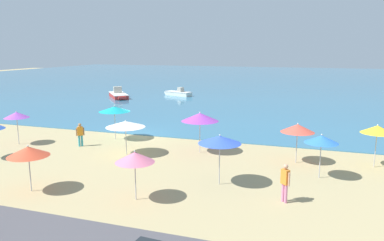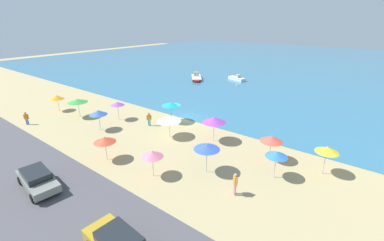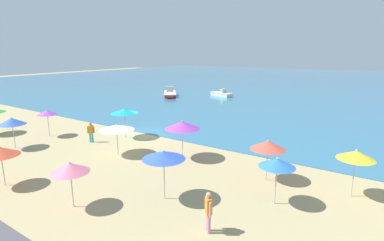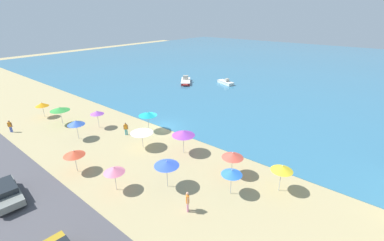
{
  "view_description": "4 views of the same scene",
  "coord_description": "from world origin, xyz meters",
  "px_view_note": "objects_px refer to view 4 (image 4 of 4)",
  "views": [
    {
      "loc": [
        13.44,
        -25.6,
        6.69
      ],
      "look_at": [
        4.31,
        1.33,
        1.17
      ],
      "focal_mm": 35.0,
      "sensor_mm": 36.0,
      "label": 1
    },
    {
      "loc": [
        19.12,
        -23.54,
        11.72
      ],
      "look_at": [
        2.61,
        -1.91,
        0.99
      ],
      "focal_mm": 24.0,
      "sensor_mm": 36.0,
      "label": 2
    },
    {
      "loc": [
        17.87,
        -18.95,
        7.19
      ],
      "look_at": [
        3.21,
        2.65,
        1.13
      ],
      "focal_mm": 28.0,
      "sensor_mm": 36.0,
      "label": 3
    },
    {
      "loc": [
        22.16,
        -21.2,
        13.93
      ],
      "look_at": [
        4.64,
        0.38,
        2.12
      ],
      "focal_mm": 24.0,
      "sensor_mm": 36.0,
      "label": 4
    }
  ],
  "objects_px": {
    "beach_umbrella_4": "(282,168)",
    "beach_umbrella_2": "(232,172)",
    "beach_umbrella_6": "(114,170)",
    "beach_umbrella_10": "(97,113)",
    "beach_umbrella_0": "(167,164)",
    "beach_umbrella_9": "(148,114)",
    "beach_umbrella_3": "(142,131)",
    "beach_umbrella_12": "(183,133)",
    "bather_0": "(188,201)",
    "bather_1": "(126,128)",
    "bather_2": "(10,126)",
    "skiff_nearshore": "(226,82)",
    "skiff_offshore": "(186,81)",
    "beach_umbrella_8": "(233,155)",
    "parked_car_0": "(5,192)",
    "beach_umbrella_5": "(76,123)",
    "beach_umbrella_7": "(60,109)",
    "beach_umbrella_11": "(42,104)",
    "beach_umbrella_1": "(74,153)"
  },
  "relations": [
    {
      "from": "beach_umbrella_12",
      "to": "bather_0",
      "type": "distance_m",
      "value": 8.87
    },
    {
      "from": "beach_umbrella_3",
      "to": "skiff_offshore",
      "type": "bearing_deg",
      "value": 120.69
    },
    {
      "from": "beach_umbrella_6",
      "to": "beach_umbrella_11",
      "type": "height_order",
      "value": "beach_umbrella_6"
    },
    {
      "from": "beach_umbrella_6",
      "to": "parked_car_0",
      "type": "height_order",
      "value": "beach_umbrella_6"
    },
    {
      "from": "bather_2",
      "to": "skiff_nearshore",
      "type": "height_order",
      "value": "bather_2"
    },
    {
      "from": "beach_umbrella_8",
      "to": "beach_umbrella_9",
      "type": "xyz_separation_m",
      "value": [
        -13.1,
        1.65,
        0.19
      ]
    },
    {
      "from": "beach_umbrella_4",
      "to": "skiff_offshore",
      "type": "height_order",
      "value": "beach_umbrella_4"
    },
    {
      "from": "bather_0",
      "to": "parked_car_0",
      "type": "bearing_deg",
      "value": -145.67
    },
    {
      "from": "bather_2",
      "to": "skiff_offshore",
      "type": "distance_m",
      "value": 32.16
    },
    {
      "from": "beach_umbrella_2",
      "to": "beach_umbrella_3",
      "type": "bearing_deg",
      "value": 176.65
    },
    {
      "from": "beach_umbrella_0",
      "to": "beach_umbrella_12",
      "type": "xyz_separation_m",
      "value": [
        -2.67,
        5.23,
        0.05
      ]
    },
    {
      "from": "parked_car_0",
      "to": "skiff_offshore",
      "type": "relative_size",
      "value": 0.83
    },
    {
      "from": "beach_umbrella_6",
      "to": "skiff_offshore",
      "type": "xyz_separation_m",
      "value": [
        -18.36,
        30.66,
        -1.57
      ]
    },
    {
      "from": "beach_umbrella_0",
      "to": "beach_umbrella_9",
      "type": "bearing_deg",
      "value": 145.71
    },
    {
      "from": "skiff_nearshore",
      "to": "beach_umbrella_5",
      "type": "bearing_deg",
      "value": -90.23
    },
    {
      "from": "beach_umbrella_2",
      "to": "skiff_nearshore",
      "type": "xyz_separation_m",
      "value": [
        -19.1,
        29.55,
        -1.68
      ]
    },
    {
      "from": "beach_umbrella_9",
      "to": "beach_umbrella_10",
      "type": "relative_size",
      "value": 1.07
    },
    {
      "from": "beach_umbrella_5",
      "to": "beach_umbrella_6",
      "type": "distance_m",
      "value": 11.82
    },
    {
      "from": "beach_umbrella_5",
      "to": "beach_umbrella_8",
      "type": "relative_size",
      "value": 1.01
    },
    {
      "from": "beach_umbrella_1",
      "to": "beach_umbrella_6",
      "type": "height_order",
      "value": "beach_umbrella_6"
    },
    {
      "from": "beach_umbrella_0",
      "to": "bather_1",
      "type": "distance_m",
      "value": 11.78
    },
    {
      "from": "beach_umbrella_12",
      "to": "parked_car_0",
      "type": "bearing_deg",
      "value": -112.39
    },
    {
      "from": "beach_umbrella_10",
      "to": "bather_0",
      "type": "bearing_deg",
      "value": -13.19
    },
    {
      "from": "beach_umbrella_3",
      "to": "bather_2",
      "type": "relative_size",
      "value": 1.58
    },
    {
      "from": "beach_umbrella_10",
      "to": "beach_umbrella_7",
      "type": "bearing_deg",
      "value": -153.28
    },
    {
      "from": "beach_umbrella_10",
      "to": "skiff_nearshore",
      "type": "height_order",
      "value": "beach_umbrella_10"
    },
    {
      "from": "beach_umbrella_3",
      "to": "bather_1",
      "type": "distance_m",
      "value": 4.2
    },
    {
      "from": "beach_umbrella_4",
      "to": "beach_umbrella_10",
      "type": "xyz_separation_m",
      "value": [
        -23.16,
        -2.33,
        -0.11
      ]
    },
    {
      "from": "beach_umbrella_2",
      "to": "bather_0",
      "type": "relative_size",
      "value": 1.35
    },
    {
      "from": "beach_umbrella_7",
      "to": "beach_umbrella_9",
      "type": "height_order",
      "value": "beach_umbrella_9"
    },
    {
      "from": "beach_umbrella_4",
      "to": "bather_1",
      "type": "height_order",
      "value": "beach_umbrella_4"
    },
    {
      "from": "beach_umbrella_5",
      "to": "beach_umbrella_9",
      "type": "bearing_deg",
      "value": 54.59
    },
    {
      "from": "beach_umbrella_12",
      "to": "beach_umbrella_7",
      "type": "bearing_deg",
      "value": -165.76
    },
    {
      "from": "bather_1",
      "to": "bather_2",
      "type": "relative_size",
      "value": 1.03
    },
    {
      "from": "beach_umbrella_3",
      "to": "beach_umbrella_11",
      "type": "height_order",
      "value": "beach_umbrella_3"
    },
    {
      "from": "skiff_nearshore",
      "to": "bather_1",
      "type": "bearing_deg",
      "value": -83.06
    },
    {
      "from": "beach_umbrella_6",
      "to": "beach_umbrella_10",
      "type": "bearing_deg",
      "value": 153.32
    },
    {
      "from": "beach_umbrella_3",
      "to": "beach_umbrella_10",
      "type": "height_order",
      "value": "beach_umbrella_10"
    },
    {
      "from": "beach_umbrella_4",
      "to": "bather_1",
      "type": "relative_size",
      "value": 1.54
    },
    {
      "from": "beach_umbrella_0",
      "to": "beach_umbrella_7",
      "type": "height_order",
      "value": "beach_umbrella_0"
    },
    {
      "from": "beach_umbrella_3",
      "to": "beach_umbrella_12",
      "type": "height_order",
      "value": "beach_umbrella_12"
    },
    {
      "from": "beach_umbrella_5",
      "to": "bather_1",
      "type": "height_order",
      "value": "beach_umbrella_5"
    },
    {
      "from": "bather_0",
      "to": "bather_1",
      "type": "height_order",
      "value": "bather_0"
    },
    {
      "from": "bather_2",
      "to": "beach_umbrella_3",
      "type": "bearing_deg",
      "value": 26.25
    },
    {
      "from": "beach_umbrella_1",
      "to": "skiff_nearshore",
      "type": "bearing_deg",
      "value": 99.72
    },
    {
      "from": "beach_umbrella_5",
      "to": "skiff_offshore",
      "type": "bearing_deg",
      "value": 103.96
    },
    {
      "from": "bather_0",
      "to": "bather_2",
      "type": "bearing_deg",
      "value": -172.76
    },
    {
      "from": "beach_umbrella_4",
      "to": "beach_umbrella_2",
      "type": "bearing_deg",
      "value": -135.43
    },
    {
      "from": "bather_2",
      "to": "parked_car_0",
      "type": "height_order",
      "value": "bather_2"
    },
    {
      "from": "beach_umbrella_1",
      "to": "beach_umbrella_5",
      "type": "height_order",
      "value": "beach_umbrella_5"
    }
  ]
}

